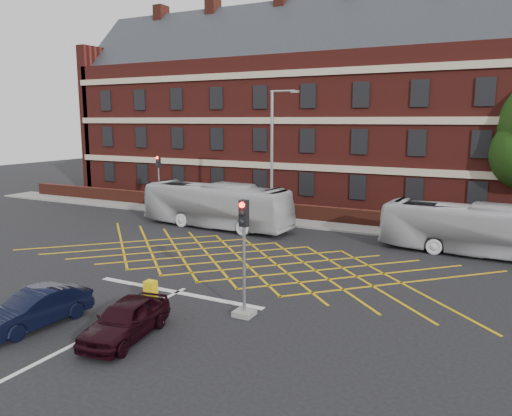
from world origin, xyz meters
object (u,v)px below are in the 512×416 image
at_px(bus_right, 477,230).
at_px(car_navy, 36,308).
at_px(traffic_light_near, 244,269).
at_px(street_lamp, 273,185).
at_px(car_maroon, 125,319).
at_px(utility_cabinet, 151,294).
at_px(direction_signs, 163,192).
at_px(traffic_light_far, 159,187).
at_px(bus_left, 216,205).

height_order(bus_right, car_navy, bus_right).
xyz_separation_m(traffic_light_near, street_lamp, (-4.96, 12.80, 1.25)).
xyz_separation_m(car_navy, traffic_light_near, (5.94, 4.11, 1.13)).
height_order(bus_right, traffic_light_near, traffic_light_near).
relative_size(car_maroon, utility_cabinet, 3.78).
bearing_deg(bus_right, car_maroon, 153.24).
relative_size(car_navy, utility_cabinet, 3.88).
bearing_deg(direction_signs, car_maroon, -55.24).
relative_size(car_maroon, direction_signs, 1.72).
bearing_deg(car_maroon, street_lamp, 90.29).
distance_m(traffic_light_far, street_lamp, 12.25).
distance_m(bus_right, utility_cabinet, 17.30).
bearing_deg(traffic_light_far, car_navy, -62.35).
bearing_deg(bus_left, street_lamp, -82.33).
relative_size(bus_right, traffic_light_near, 2.29).
bearing_deg(car_navy, bus_left, 105.65).
height_order(traffic_light_near, street_lamp, street_lamp).
xyz_separation_m(street_lamp, direction_signs, (-11.31, 3.57, -1.64)).
distance_m(bus_right, traffic_light_near, 14.64).
bearing_deg(street_lamp, car_maroon, -81.48).
bearing_deg(direction_signs, street_lamp, -17.52).
distance_m(bus_right, street_lamp, 11.92).
height_order(bus_left, direction_signs, bus_left).
height_order(bus_left, car_navy, bus_left).
distance_m(car_maroon, traffic_light_near, 4.40).
distance_m(bus_left, street_lamp, 4.30).
height_order(street_lamp, utility_cabinet, street_lamp).
bearing_deg(utility_cabinet, bus_right, 52.66).
bearing_deg(car_maroon, bus_right, 51.96).
relative_size(bus_left, direction_signs, 4.81).
relative_size(bus_right, car_navy, 2.53).
relative_size(traffic_light_near, utility_cabinet, 4.27).
xyz_separation_m(car_navy, utility_cabinet, (2.31, 3.31, -0.14)).
bearing_deg(traffic_light_near, bus_right, 62.14).
bearing_deg(car_navy, car_maroon, 16.63).
bearing_deg(direction_signs, bus_right, -8.45).
xyz_separation_m(bus_left, car_navy, (3.02, -16.63, -0.84)).
distance_m(traffic_light_near, utility_cabinet, 3.93).
distance_m(car_maroon, direction_signs, 24.10).
height_order(traffic_light_far, utility_cabinet, traffic_light_far).
distance_m(street_lamp, utility_cabinet, 13.89).
distance_m(bus_left, direction_signs, 8.25).
distance_m(car_navy, utility_cabinet, 4.04).
xyz_separation_m(street_lamp, utility_cabinet, (1.33, -13.60, -2.52)).
bearing_deg(direction_signs, utility_cabinet, -53.65).
bearing_deg(utility_cabinet, car_maroon, -67.19).
height_order(traffic_light_far, direction_signs, traffic_light_far).
relative_size(traffic_light_near, direction_signs, 1.94).
bearing_deg(car_maroon, traffic_light_near, 45.28).
distance_m(car_navy, traffic_light_far, 23.07).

